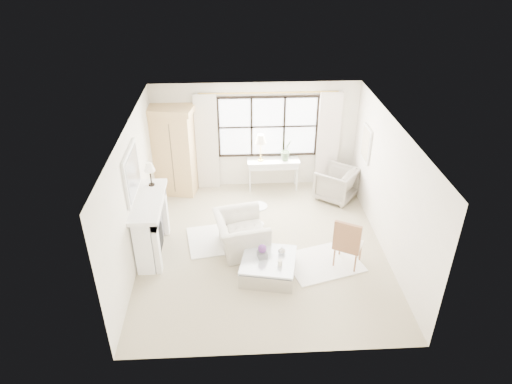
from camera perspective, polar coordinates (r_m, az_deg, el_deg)
floor at (r=9.64m, az=0.80°, el=-6.95°), size 5.50×5.50×0.00m
ceiling at (r=8.29m, az=0.94°, el=8.07°), size 5.50×5.50×0.00m
wall_back at (r=11.34m, az=-0.06°, el=7.02°), size 5.00×0.00×5.00m
wall_front at (r=6.67m, az=2.45°, el=-12.01°), size 5.00×0.00×5.00m
wall_left at (r=9.09m, az=-15.07°, el=-0.43°), size 0.00×5.50×5.50m
wall_right at (r=9.38m, az=16.29°, el=0.40°), size 0.00×5.50×5.50m
window_pane at (r=11.25m, az=1.49°, el=8.18°), size 2.40×0.02×1.50m
window_frame at (r=11.24m, az=1.49°, el=8.16°), size 2.50×0.04×1.50m
curtain_rod at (r=10.89m, az=1.58°, el=12.30°), size 3.30×0.04×0.04m
curtain_left at (r=11.30m, az=-6.15°, el=6.11°), size 0.55×0.10×2.47m
curtain_right at (r=11.53m, az=9.00°, el=6.40°), size 0.55×0.10×2.47m
fireplace at (r=9.41m, az=-13.16°, el=-4.07°), size 0.58×1.66×1.26m
mirror_frame at (r=8.85m, az=-15.30°, el=2.31°), size 0.05×1.15×0.95m
mirror_glass at (r=8.84m, az=-15.11°, el=2.31°), size 0.02×1.00×0.80m
art_frame at (r=10.72m, az=13.62°, el=5.86°), size 0.04×0.62×0.82m
art_canvas at (r=10.72m, az=13.51°, el=5.86°), size 0.01×0.52×0.72m
mantel_lamp at (r=9.37m, az=-13.17°, el=2.94°), size 0.22×0.22×0.51m
armoire at (r=11.26m, az=-10.33°, el=5.15°), size 1.23×0.90×2.24m
console_table at (r=11.56m, az=2.14°, el=2.25°), size 1.31×0.47×0.80m
console_lamp at (r=11.11m, az=0.58°, el=6.55°), size 0.28×0.28×0.69m
orchid_plant at (r=11.29m, az=3.82°, el=5.26°), size 0.38×0.36×0.54m
side_table at (r=10.14m, az=0.28°, el=-2.56°), size 0.40×0.40×0.51m
rug_left at (r=9.90m, az=-3.78°, el=-5.81°), size 1.76×1.38×0.03m
rug_right at (r=9.33m, az=8.42°, el=-8.69°), size 1.66×1.42×0.03m
club_armchair at (r=9.41m, az=-1.89°, el=-5.19°), size 1.20×1.32×0.75m
wingback_chair at (r=11.29m, az=9.95°, el=1.02°), size 1.21×1.21×0.80m
french_chair at (r=9.19m, az=11.36°, el=-7.36°), size 0.65×0.66×1.08m
coffee_table at (r=8.87m, az=1.57°, el=-9.33°), size 1.18×1.18×0.38m
planter_box at (r=8.73m, az=0.78°, el=-7.85°), size 0.21×0.21×0.13m
planter_flowers at (r=8.64m, az=0.79°, el=-7.09°), size 0.17×0.17×0.17m
pillar_candle at (r=8.56m, az=3.02°, el=-8.83°), size 0.09×0.09×0.12m
coffee_vase at (r=8.83m, az=3.24°, el=-7.30°), size 0.17×0.17×0.15m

